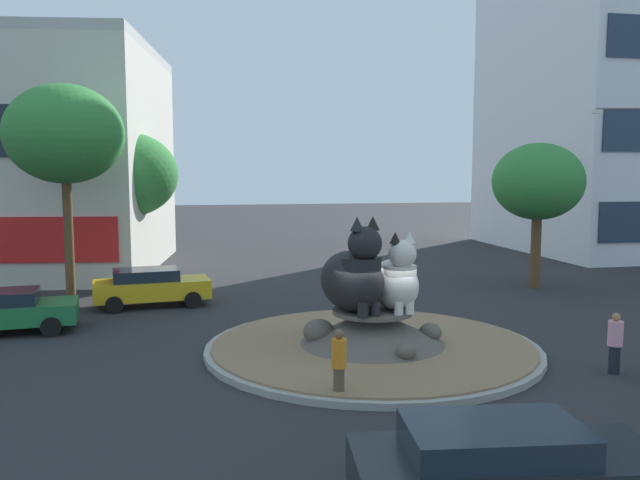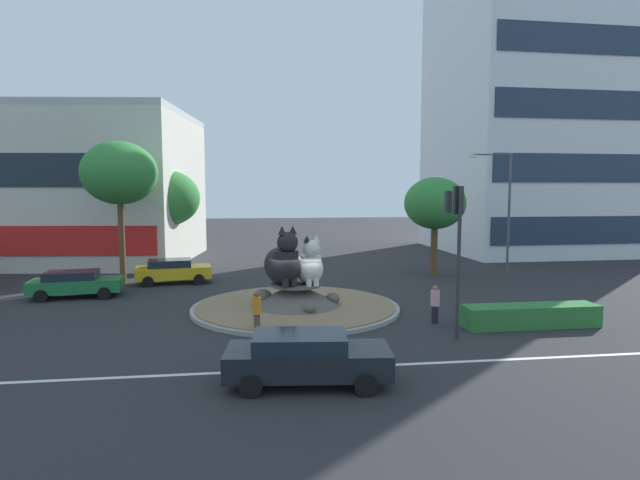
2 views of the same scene
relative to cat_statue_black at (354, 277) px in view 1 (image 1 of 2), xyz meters
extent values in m
plane|color=#28282B|center=(0.59, 0.17, -2.26)|extent=(160.00, 160.00, 0.00)
cube|color=silver|center=(0.59, -7.98, -2.26)|extent=(112.00, 0.20, 0.01)
cylinder|color=gray|center=(0.59, 0.17, -2.17)|extent=(9.78, 9.78, 0.18)
cylinder|color=#846B4C|center=(0.59, 0.17, -2.05)|extent=(9.39, 9.39, 0.06)
cone|color=#564F47|center=(0.59, 0.17, -1.52)|extent=(4.24, 4.24, 1.00)
cylinder|color=#564F47|center=(0.59, 0.17, -1.08)|extent=(2.33, 2.33, 0.12)
ellipsoid|color=#564F47|center=(2.35, 0.07, -1.75)|extent=(0.67, 0.73, 0.53)
ellipsoid|color=#564F47|center=(1.01, 1.85, -1.70)|extent=(0.79, 0.85, 0.64)
ellipsoid|color=#564F47|center=(-0.97, 0.39, -1.65)|extent=(0.92, 0.73, 0.73)
ellipsoid|color=#564F47|center=(1.04, -1.65, -1.80)|extent=(0.55, 0.49, 0.44)
ellipsoid|color=black|center=(-0.05, 0.12, -0.14)|extent=(2.25, 2.78, 1.75)
cylinder|color=black|center=(0.11, -0.33, 0.05)|extent=(1.45, 1.45, 1.09)
sphere|color=black|center=(0.17, -0.50, 1.01)|extent=(0.96, 0.96, 0.96)
torus|color=black|center=(-0.01, 1.18, -0.84)|extent=(1.39, 1.39, 0.22)
cone|color=black|center=(0.42, -0.41, 1.57)|extent=(0.50, 0.50, 0.39)
cone|color=black|center=(-0.08, -0.59, 1.57)|extent=(0.50, 0.50, 0.39)
cylinder|color=black|center=(0.43, -0.64, -0.80)|extent=(0.31, 0.31, 0.44)
cylinder|color=black|center=(0.05, -0.77, -0.80)|extent=(0.31, 0.31, 0.44)
ellipsoid|color=silver|center=(1.23, 0.12, -0.28)|extent=(1.48, 2.13, 1.47)
cylinder|color=silver|center=(1.27, -0.28, -0.12)|extent=(1.04, 1.04, 0.92)
sphere|color=silver|center=(1.28, -0.43, 0.68)|extent=(0.81, 0.81, 0.81)
torus|color=silver|center=(1.47, 0.98, -0.87)|extent=(0.97, 0.97, 0.18)
cone|color=silver|center=(1.50, -0.40, 1.15)|extent=(0.36, 0.36, 0.33)
cone|color=black|center=(1.06, -0.45, 1.15)|extent=(0.36, 0.36, 0.33)
cylinder|color=silver|center=(1.47, -0.59, -0.83)|extent=(0.26, 0.26, 0.37)
cylinder|color=silver|center=(1.13, -0.62, -0.83)|extent=(0.26, 0.26, 0.37)
cylinder|color=brown|center=(10.54, 8.85, -0.68)|extent=(0.45, 0.45, 3.16)
ellipsoid|color=#337F38|center=(10.54, 8.85, 2.51)|extent=(4.01, 4.01, 3.41)
cylinder|color=brown|center=(-7.60, 15.24, -0.70)|extent=(0.48, 0.48, 3.12)
ellipsoid|color=#337F38|center=(-7.60, 15.24, 2.79)|extent=(4.83, 4.83, 4.11)
cylinder|color=brown|center=(-9.30, 8.82, 0.18)|extent=(0.36, 0.36, 4.87)
ellipsoid|color=#337F38|center=(-9.30, 8.82, 4.40)|extent=(4.49, 4.49, 3.81)
cylinder|color=#4C4C51|center=(13.88, 7.80, 5.64)|extent=(2.37, 0.55, 0.10)
cube|color=silver|center=(12.71, 8.03, 5.54)|extent=(0.50, 0.24, 0.16)
cylinder|color=black|center=(6.23, -3.10, -1.88)|extent=(0.29, 0.29, 0.75)
cylinder|color=pink|center=(6.23, -3.10, -1.18)|extent=(0.38, 0.38, 0.65)
sphere|color=#936B4C|center=(6.23, -3.10, -0.75)|extent=(0.21, 0.21, 0.21)
cylinder|color=brown|center=(-1.28, -3.72, -1.87)|extent=(0.26, 0.26, 0.78)
cylinder|color=orange|center=(-1.28, -3.72, -1.14)|extent=(0.35, 0.35, 0.68)
sphere|color=brown|center=(-1.28, -3.72, -0.68)|extent=(0.22, 0.22, 0.22)
cube|color=black|center=(0.14, -9.25, -1.56)|extent=(4.92, 2.34, 0.75)
cube|color=#19232D|center=(-0.10, -9.23, -0.97)|extent=(2.82, 1.91, 0.44)
cylinder|color=black|center=(1.80, -8.48, -1.94)|extent=(0.66, 0.28, 0.64)
cylinder|color=black|center=(-1.33, -8.16, -1.94)|extent=(0.66, 0.28, 0.64)
cube|color=#1E6B38|center=(-10.62, 4.48, -1.61)|extent=(4.69, 2.37, 0.65)
cylinder|color=black|center=(-9.24, 5.58, -1.94)|extent=(0.66, 0.29, 0.64)
cylinder|color=black|center=(-9.03, 3.69, -1.94)|extent=(0.66, 0.29, 0.64)
cube|color=gold|center=(-6.14, 7.97, -1.59)|extent=(4.58, 2.40, 0.71)
cube|color=#19232D|center=(-6.36, 7.95, -1.01)|extent=(2.64, 1.93, 0.44)
cylinder|color=black|center=(-4.83, 9.08, -1.94)|extent=(0.66, 0.30, 0.64)
cylinder|color=black|center=(-4.59, 7.25, -1.94)|extent=(0.66, 0.30, 0.64)
cylinder|color=black|center=(-7.69, 8.70, -1.94)|extent=(0.66, 0.30, 0.64)
cylinder|color=black|center=(-7.45, 6.87, -1.94)|extent=(0.66, 0.30, 0.64)
camera|label=1|loc=(-4.49, -18.17, 3.09)|focal=37.12mm
camera|label=2|loc=(-1.44, -23.64, 3.37)|focal=28.82mm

